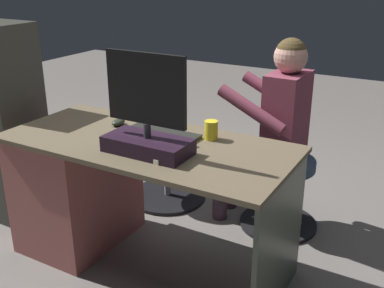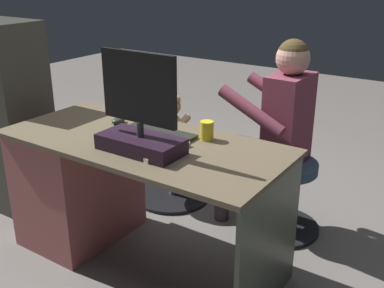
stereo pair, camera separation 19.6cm
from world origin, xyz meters
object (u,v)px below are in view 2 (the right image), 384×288
object	(u,v)px
cup	(207,131)
desk	(91,180)
monitor	(140,124)
person	(274,121)
tv_remote	(127,137)
visitor_chair	(283,190)
teddy_bear	(172,118)
office_chair_teddy	(172,164)
computer_mouse	(118,120)
keyboard	(159,133)

from	to	relation	value
cup	desk	bearing A→B (deg)	15.71
monitor	person	world-z (taller)	monitor
person	tv_remote	bearing A→B (deg)	57.01
monitor	visitor_chair	bearing A→B (deg)	-114.99
desk	tv_remote	size ratio (longest dim) A/B	10.38
visitor_chair	desk	bearing A→B (deg)	39.18
desk	teddy_bear	xyz separation A→B (m)	(-0.08, -0.73, 0.21)
office_chair_teddy	visitor_chair	distance (m)	0.84
tv_remote	computer_mouse	bearing A→B (deg)	-58.34
desk	keyboard	world-z (taller)	keyboard
cup	person	bearing A→B (deg)	-104.24
monitor	cup	xyz separation A→B (m)	(-0.18, -0.32, -0.09)
keyboard	person	bearing A→B (deg)	-122.21
monitor	visitor_chair	distance (m)	1.14
desk	office_chair_teddy	distance (m)	0.73
keyboard	person	size ratio (longest dim) A/B	0.34
office_chair_teddy	computer_mouse	bearing A→B (deg)	95.05
keyboard	cup	world-z (taller)	cup
visitor_chair	cup	bearing A→B (deg)	67.94
desk	monitor	xyz separation A→B (m)	(-0.51, 0.12, 0.49)
office_chair_teddy	teddy_bear	xyz separation A→B (m)	(0.00, -0.01, 0.35)
computer_mouse	cup	bearing A→B (deg)	-173.80
office_chair_teddy	visitor_chair	xyz separation A→B (m)	(-0.84, -0.03, 0.01)
person	cup	bearing A→B (deg)	75.76
keyboard	desk	bearing A→B (deg)	14.90
person	keyboard	bearing A→B (deg)	57.79
tv_remote	office_chair_teddy	size ratio (longest dim) A/B	0.27
cup	tv_remote	bearing A→B (deg)	31.69
tv_remote	teddy_bear	xyz separation A→B (m)	(0.26, -0.75, -0.14)
desk	visitor_chair	world-z (taller)	desk
teddy_bear	visitor_chair	world-z (taller)	teddy_bear
visitor_chair	person	world-z (taller)	person
computer_mouse	tv_remote	xyz separation A→B (m)	(-0.20, 0.16, -0.01)
keyboard	computer_mouse	bearing A→B (deg)	-3.15
monitor	tv_remote	world-z (taller)	monitor
tv_remote	person	size ratio (longest dim) A/B	0.12
cup	person	xyz separation A→B (m)	(-0.14, -0.55, -0.07)
monitor	person	xyz separation A→B (m)	(-0.32, -0.87, -0.16)
computer_mouse	person	bearing A→B (deg)	-139.13
computer_mouse	tv_remote	size ratio (longest dim) A/B	0.64
computer_mouse	teddy_bear	world-z (taller)	computer_mouse
desk	computer_mouse	bearing A→B (deg)	-133.53
desk	teddy_bear	size ratio (longest dim) A/B	5.04
person	desk	bearing A→B (deg)	41.79
computer_mouse	desk	bearing A→B (deg)	46.47
office_chair_teddy	desk	bearing A→B (deg)	83.98
cup	person	distance (m)	0.57
desk	visitor_chair	xyz separation A→B (m)	(-0.92, -0.75, -0.12)
monitor	keyboard	xyz separation A→B (m)	(0.07, -0.24, -0.13)
computer_mouse	cup	xyz separation A→B (m)	(-0.57, -0.06, 0.03)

